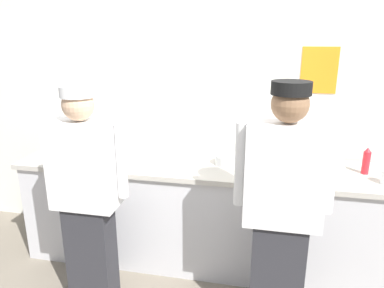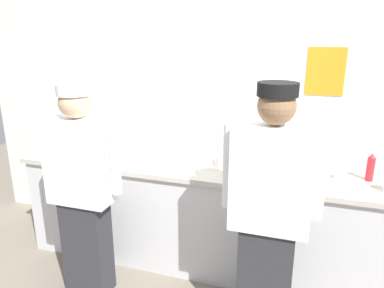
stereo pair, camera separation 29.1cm
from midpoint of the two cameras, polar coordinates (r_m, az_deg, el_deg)
name	(u,v)px [view 1 (the left image)]	position (r m, az deg, el deg)	size (l,w,h in m)	color
ground_plane	(200,285)	(3.04, -1.61, -21.66)	(9.00, 9.00, 0.00)	slate
wall_back	(218,88)	(3.21, 1.58, 8.86)	(4.96, 0.11, 2.89)	silver
prep_counter	(208,214)	(3.09, -0.14, -11.10)	(3.16, 0.67, 0.89)	silver
chef_near_left	(86,194)	(2.64, -19.59, -7.54)	(0.58, 0.24, 1.59)	#2D2D33
chef_center	(282,208)	(2.25, 10.52, -10.09)	(0.60, 0.24, 1.66)	#2D2D33
plate_stack_front	(228,159)	(2.90, 2.94, -2.52)	(0.21, 0.21, 0.08)	white
mixing_bowl_steel	(101,150)	(3.22, -16.91, -0.98)	(0.39, 0.39, 0.12)	#B7BABF
sheet_tray	(172,161)	(2.98, -6.05, -2.71)	(0.50, 0.31, 0.02)	#B7BABF
squeeze_bottle_primary	(366,161)	(2.93, 23.55, -2.56)	(0.05, 0.05, 0.21)	red
squeeze_bottle_secondary	(275,167)	(2.65, 10.09, -3.64)	(0.06, 0.06, 0.18)	#56A333
ramekin_orange_sauce	(339,170)	(2.90, 19.73, -3.96)	(0.10, 0.10, 0.04)	white
ramekin_yellow_sauce	(269,163)	(2.91, 9.40, -3.09)	(0.08, 0.08, 0.04)	white
chefs_knife	(307,176)	(2.76, 15.00, -4.97)	(0.28, 0.03, 0.02)	#B7BABF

